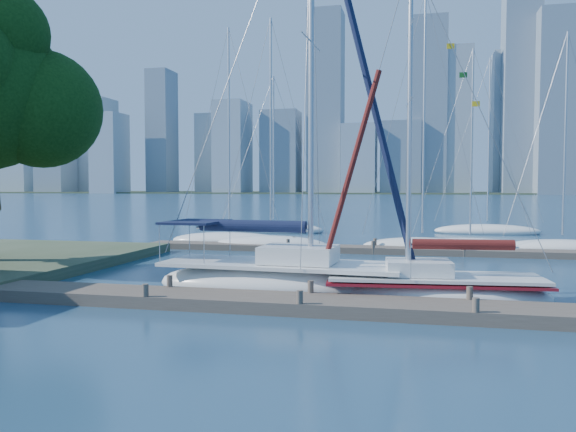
# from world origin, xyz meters

# --- Properties ---
(ground) EXTENTS (700.00, 700.00, 0.00)m
(ground) POSITION_xyz_m (0.00, 0.00, 0.00)
(ground) COLOR navy
(ground) RESTS_ON ground
(near_dock) EXTENTS (26.00, 2.00, 0.40)m
(near_dock) POSITION_xyz_m (0.00, 0.00, 0.20)
(near_dock) COLOR #4B4137
(near_dock) RESTS_ON ground
(far_dock) EXTENTS (30.00, 1.80, 0.36)m
(far_dock) POSITION_xyz_m (2.00, 16.00, 0.18)
(far_dock) COLOR #4B4137
(far_dock) RESTS_ON ground
(far_shore) EXTENTS (800.00, 100.00, 1.50)m
(far_shore) POSITION_xyz_m (0.00, 320.00, 0.00)
(far_shore) COLOR #38472D
(far_shore) RESTS_ON ground
(sailboat_navy) EXTENTS (9.60, 3.62, 16.13)m
(sailboat_navy) POSITION_xyz_m (-1.43, 2.75, 1.21)
(sailboat_navy) COLOR silver
(sailboat_navy) RESTS_ON ground
(sailboat_maroon) EXTENTS (7.79, 3.18, 12.04)m
(sailboat_maroon) POSITION_xyz_m (3.97, 2.31, 0.98)
(sailboat_maroon) COLOR silver
(sailboat_maroon) RESTS_ON ground
(bg_boat_0) EXTENTS (8.56, 4.93, 14.80)m
(bg_boat_0) POSITION_xyz_m (-8.88, 18.82, 0.29)
(bg_boat_0) COLOR silver
(bg_boat_0) RESTS_ON ground
(bg_boat_1) EXTENTS (7.60, 3.51, 14.67)m
(bg_boat_1) POSITION_xyz_m (-5.49, 16.92, 0.30)
(bg_boat_1) COLOR silver
(bg_boat_1) RESTS_ON ground
(bg_boat_2) EXTENTS (7.42, 3.12, 15.84)m
(bg_boat_2) POSITION_xyz_m (3.79, 17.71, 0.31)
(bg_boat_2) COLOR silver
(bg_boat_2) RESTS_ON ground
(bg_boat_3) EXTENTS (7.30, 2.86, 12.68)m
(bg_boat_3) POSITION_xyz_m (6.70, 19.36, 0.25)
(bg_boat_3) COLOR silver
(bg_boat_3) RESTS_ON ground
(bg_boat_4) EXTENTS (7.42, 3.97, 13.19)m
(bg_boat_4) POSITION_xyz_m (11.80, 18.46, 0.28)
(bg_boat_4) COLOR silver
(bg_boat_4) RESTS_ON ground
(bg_boat_6) EXTENTS (8.93, 5.47, 13.53)m
(bg_boat_6) POSITION_xyz_m (-8.37, 28.92, 0.28)
(bg_boat_6) COLOR silver
(bg_boat_6) RESTS_ON ground
(bg_boat_7) EXTENTS (8.62, 3.09, 14.72)m
(bg_boat_7) POSITION_xyz_m (9.15, 31.42, 0.28)
(bg_boat_7) COLOR silver
(bg_boat_7) RESTS_ON ground
(skyline) EXTENTS (502.64, 51.31, 104.32)m
(skyline) POSITION_xyz_m (17.30, 290.54, 34.88)
(skyline) COLOR gray
(skyline) RESTS_ON ground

